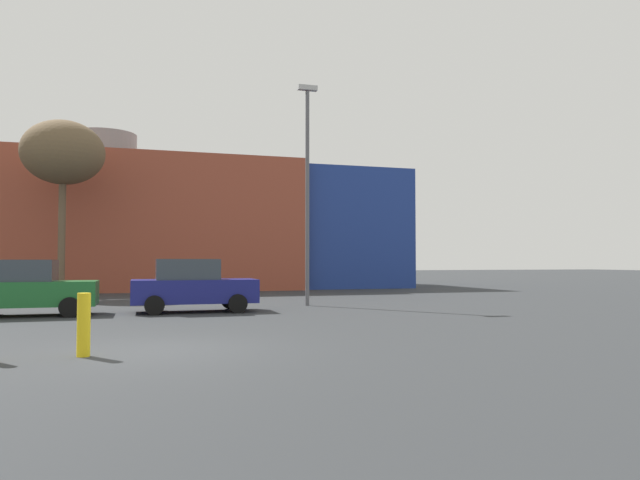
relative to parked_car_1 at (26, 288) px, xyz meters
The scene contains 7 objects.
ground_plane 9.70m from the parked_car_1, 66.15° to the right, with size 200.00×200.00×0.00m, color #2D3033.
building_backdrop 20.16m from the parked_car_1, 86.65° to the left, with size 39.73×12.24×10.21m.
parked_car_1 is the anchor object (origin of this frame).
parked_car_2 5.31m from the parked_car_1, ahead, with size 4.28×2.10×1.85m.
bare_tree_0 12.33m from the parked_car_1, 91.43° to the left, with size 4.01×4.01×8.85m.
bollard_yellow_0 9.60m from the parked_car_1, 74.36° to the right, with size 0.24×0.24×1.18m, color yellow.
street_lamp 10.90m from the parked_car_1, ahead, with size 0.80×0.24×8.94m.
Camera 1 is at (-0.28, -12.09, 1.76)m, focal length 32.75 mm.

